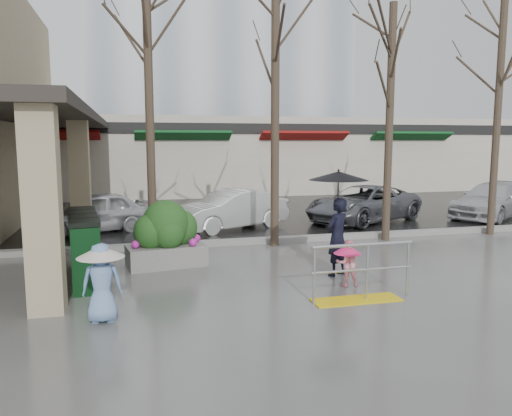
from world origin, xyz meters
name	(u,v)px	position (x,y,z in m)	size (l,w,h in m)	color
ground	(267,287)	(0.00, 0.00, 0.00)	(120.00, 120.00, 0.00)	#51514F
street_asphalt	(172,186)	(0.00, 22.00, 0.01)	(120.00, 36.00, 0.01)	black
curb	(228,242)	(0.00, 4.00, 0.07)	(120.00, 0.30, 0.15)	gray
canopy_slab	(53,115)	(-4.80, 8.00, 3.62)	(2.80, 18.00, 0.25)	#2D2823
pillar_front	(43,207)	(-3.90, -0.50, 1.75)	(0.55, 0.55, 3.50)	tan
pillar_back	(80,178)	(-3.90, 6.00, 1.75)	(0.55, 0.55, 3.50)	tan
storefront_row	(214,155)	(2.00, 17.97, 2.01)	(34.00, 6.74, 4.00)	beige
office_tower	(212,12)	(4.00, 30.00, 12.50)	(18.00, 12.00, 25.00)	#8C99A8
handrail	(360,280)	(1.36, -1.20, 0.38)	(1.90, 0.50, 1.03)	yellow
tree_west	(148,45)	(-2.00, 3.60, 5.08)	(3.20, 3.20, 6.80)	#382B21
tree_midwest	(275,45)	(1.20, 3.60, 5.23)	(3.20, 3.20, 7.00)	#382B21
tree_mideast	(391,65)	(4.50, 3.60, 4.86)	(3.20, 3.20, 6.50)	#382B21
tree_east	(502,51)	(8.00, 3.60, 5.38)	(3.20, 3.20, 7.20)	#382B21
woman	(338,211)	(1.63, 0.45, 1.36)	(1.24, 1.24, 2.23)	black
child_pink	(347,259)	(1.51, -0.34, 0.54)	(0.55, 0.55, 0.92)	pink
child_blue	(101,275)	(-3.00, -1.18, 0.75)	(0.74, 0.74, 1.25)	#7499CE
planter	(166,235)	(-1.77, 2.13, 0.72)	(1.83, 1.11, 1.50)	slate
news_boxes	(84,247)	(-3.46, 1.39, 0.68)	(0.81, 2.48, 1.36)	#0C3514
car_a	(91,213)	(-3.70, 6.80, 0.63)	(1.49, 3.70, 1.26)	silver
car_b	(231,210)	(0.57, 6.40, 0.63)	(1.33, 3.82, 1.26)	white
car_c	(363,204)	(5.33, 6.70, 0.63)	(2.09, 4.53, 1.26)	slate
car_d	(492,200)	(10.40, 6.46, 0.63)	(1.77, 4.34, 1.26)	silver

